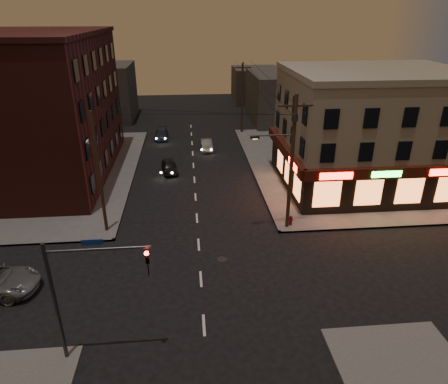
{
  "coord_description": "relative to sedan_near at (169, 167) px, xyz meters",
  "views": [
    {
      "loc": [
        -0.44,
        -20.28,
        15.13
      ],
      "look_at": [
        1.98,
        5.83,
        3.2
      ],
      "focal_mm": 32.0,
      "sensor_mm": 36.0,
      "label": 1
    }
  ],
  "objects": [
    {
      "name": "sidewalk_nw",
      "position": [
        -15.53,
        0.76,
        -0.55
      ],
      "size": [
        24.0,
        28.0,
        0.15
      ],
      "primitive_type": "cube",
      "color": "#514F4C",
      "rests_on": "ground"
    },
    {
      "name": "bg_building_ne_b",
      "position": [
        14.47,
        33.76,
        2.37
      ],
      "size": [
        8.0,
        8.0,
        6.0
      ],
      "primitive_type": "cube",
      "color": "#3F3D3A",
      "rests_on": "ground"
    },
    {
      "name": "brick_apartment",
      "position": [
        -12.03,
        0.76,
        6.02
      ],
      "size": [
        12.0,
        20.0,
        13.0
      ],
      "primitive_type": "cube",
      "color": "#421815",
      "rests_on": "sidewalk_nw"
    },
    {
      "name": "bg_building_ne_a",
      "position": [
        16.47,
        19.76,
        2.87
      ],
      "size": [
        10.0,
        12.0,
        7.0
      ],
      "primitive_type": "cube",
      "color": "#3F3D3A",
      "rests_on": "ground"
    },
    {
      "name": "traffic_signal",
      "position": [
        -3.1,
        -23.84,
        3.53
      ],
      "size": [
        4.49,
        0.32,
        6.47
      ],
      "color": "#333538",
      "rests_on": "ground"
    },
    {
      "name": "sedan_near",
      "position": [
        0.0,
        0.0,
        0.0
      ],
      "size": [
        1.98,
        3.85,
        1.25
      ],
      "primitive_type": "imported",
      "rotation": [
        0.0,
        0.0,
        0.14
      ],
      "color": "black",
      "rests_on": "ground"
    },
    {
      "name": "fire_hydrant",
      "position": [
        9.6,
        -12.24,
        -0.05
      ],
      "size": [
        0.36,
        0.36,
        0.79
      ],
      "rotation": [
        0.0,
        0.0,
        0.36
      ],
      "color": "maroon",
      "rests_on": "sidewalk_ne"
    },
    {
      "name": "sidewalk_ne",
      "position": [
        20.47,
        0.76,
        -0.55
      ],
      "size": [
        24.0,
        28.0,
        0.15
      ],
      "primitive_type": "cube",
      "color": "#514F4C",
      "rests_on": "ground"
    },
    {
      "name": "sedan_mid",
      "position": [
        4.15,
        6.87,
        -0.02
      ],
      "size": [
        1.47,
        3.72,
        1.21
      ],
      "primitive_type": "imported",
      "rotation": [
        0.0,
        0.0,
        0.05
      ],
      "color": "#63615C",
      "rests_on": "ground"
    },
    {
      "name": "ground",
      "position": [
        2.47,
        -18.24,
        -0.63
      ],
      "size": [
        120.0,
        120.0,
        0.0
      ],
      "primitive_type": "plane",
      "color": "black",
      "rests_on": "ground"
    },
    {
      "name": "utility_pole_main",
      "position": [
        9.15,
        -12.44,
        5.13
      ],
      "size": [
        4.2,
        0.44,
        10.0
      ],
      "color": "#382619",
      "rests_on": "sidewalk_ne"
    },
    {
      "name": "sedan_far",
      "position": [
        -1.38,
        11.95,
        -0.03
      ],
      "size": [
        1.71,
        4.14,
        1.2
      ],
      "primitive_type": "imported",
      "rotation": [
        0.0,
        0.0,
        0.01
      ],
      "color": "#1B2637",
      "rests_on": "ground"
    },
    {
      "name": "pizza_building",
      "position": [
        18.4,
        -4.81,
        4.72
      ],
      "size": [
        15.85,
        12.85,
        10.5
      ],
      "color": "gray",
      "rests_on": "sidewalk_ne"
    },
    {
      "name": "bg_building_nw",
      "position": [
        -10.53,
        23.76,
        3.37
      ],
      "size": [
        9.0,
        10.0,
        8.0
      ],
      "primitive_type": "cube",
      "color": "#3F3D3A",
      "rests_on": "ground"
    },
    {
      "name": "utility_pole_west",
      "position": [
        -4.33,
        -11.74,
        4.02
      ],
      "size": [
        0.24,
        0.24,
        9.0
      ],
      "primitive_type": "cylinder",
      "color": "#382619",
      "rests_on": "sidewalk_nw"
    },
    {
      "name": "utility_pole_far",
      "position": [
        9.27,
        13.76,
        4.02
      ],
      "size": [
        0.26,
        0.26,
        9.0
      ],
      "primitive_type": "cylinder",
      "color": "#382619",
      "rests_on": "sidewalk_ne"
    }
  ]
}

